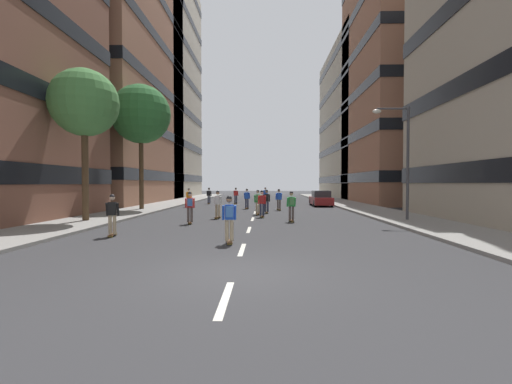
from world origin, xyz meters
The scene contains 26 objects.
ground_plane centered at (0.00, 23.82, 0.00)m, with size 142.91×142.91×0.00m, color #333335.
sidewalk_left centered at (-9.40, 26.80, 0.07)m, with size 3.81×65.50×0.14m, color gray.
sidewalk_right centered at (9.40, 26.80, 0.07)m, with size 3.81×65.50×0.14m, color gray.
lane_markings centered at (0.00, 25.50, 0.00)m, with size 0.16×57.20×0.01m.
building_left_mid centered at (-19.61, 31.68, 15.52)m, with size 16.74×22.09×30.85m.
building_left_far centered at (-19.61, 47.35, 18.06)m, with size 16.74×20.33×35.94m.
building_right_mid centered at (19.61, 31.68, 14.55)m, with size 16.74×16.17×28.91m.
building_right_far centered at (19.61, 47.35, 11.88)m, with size 16.74×23.39×23.57m.
parked_car_near centered at (6.30, 25.81, 0.70)m, with size 1.82×4.40×1.52m.
street_tree_near centered at (-9.40, 19.70, 7.88)m, with size 4.79×4.79×10.17m.
street_tree_mid centered at (-9.40, 10.77, 6.73)m, with size 3.76×3.76×8.52m.
streetlamp_right centered at (8.65, 11.68, 4.14)m, with size 2.13×0.30×6.50m.
skater_0 centered at (0.82, 31.90, 0.98)m, with size 0.55×0.92×1.78m.
skater_1 centered at (0.58, 14.25, 1.02)m, with size 0.55×0.92×1.78m.
skater_2 centered at (-3.37, 10.36, 1.02)m, with size 0.57×0.92×1.78m.
skater_3 centered at (2.31, 11.59, 1.02)m, with size 0.55×0.91×1.78m.
skater_4 centered at (-2.24, 13.37, 0.98)m, with size 0.56×0.92×1.78m.
skater_5 centered at (-5.66, 5.78, 0.98)m, with size 0.56×0.92×1.78m.
skater_6 centered at (0.26, 16.02, 1.02)m, with size 0.54×0.91×1.78m.
skater_7 centered at (-5.36, 29.20, 1.02)m, with size 0.54×0.90×1.78m.
skater_8 centered at (-0.82, 21.81, 0.98)m, with size 0.56×0.92×1.78m.
skater_9 centered at (0.89, 17.42, 0.98)m, with size 0.54×0.91×1.78m.
skater_10 centered at (1.92, 20.21, 0.98)m, with size 0.56×0.92×1.78m.
skater_11 centered at (-0.55, 4.16, 1.02)m, with size 0.56×0.92×1.78m.
skater_12 centered at (-6.42, 23.96, 0.98)m, with size 0.55×0.91×1.78m.
skater_13 centered at (-2.45, 29.57, 0.98)m, with size 0.57×0.92×1.78m.
Camera 1 is at (0.77, -8.65, 2.23)m, focal length 24.41 mm.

